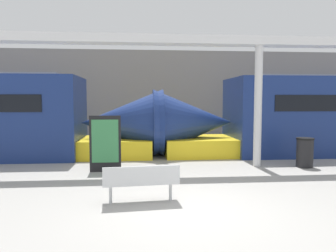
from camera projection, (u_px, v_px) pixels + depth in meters
ground_plane at (189, 209)px, 6.58m from camera, size 60.00×60.00×0.00m
station_wall at (157, 95)px, 18.45m from camera, size 56.00×0.20×5.00m
bench_near at (141, 180)px, 6.92m from camera, size 1.64×0.59×0.82m
trash_bin at (305, 152)px, 10.73m from camera, size 0.56×0.56×0.97m
poster_board at (105, 144)px, 9.99m from camera, size 0.95×0.07×1.73m
support_column_near at (258, 107)px, 10.78m from camera, size 0.25×0.25×3.96m
canopy_beam at (259, 41)px, 10.62m from camera, size 28.00×0.60×0.28m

